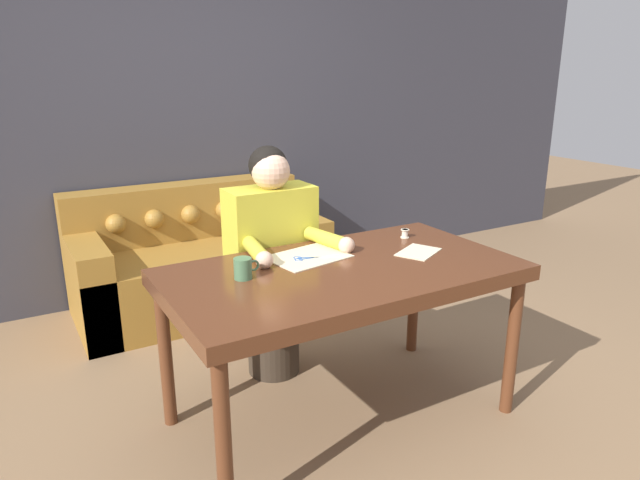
{
  "coord_description": "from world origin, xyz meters",
  "views": [
    {
      "loc": [
        -1.18,
        -2.06,
        1.62
      ],
      "look_at": [
        0.07,
        0.08,
        0.86
      ],
      "focal_mm": 32.0,
      "sensor_mm": 36.0,
      "label": 1
    }
  ],
  "objects_px": {
    "person": "(272,263)",
    "scissors": "(308,258)",
    "couch": "(199,264)",
    "thread_spool": "(405,233)",
    "dining_table": "(343,282)",
    "mug": "(243,268)"
  },
  "relations": [
    {
      "from": "person",
      "to": "scissors",
      "type": "distance_m",
      "value": 0.39
    },
    {
      "from": "couch",
      "to": "person",
      "type": "bearing_deg",
      "value": -87.42
    },
    {
      "from": "thread_spool",
      "to": "dining_table",
      "type": "bearing_deg",
      "value": -156.8
    },
    {
      "from": "person",
      "to": "mug",
      "type": "relative_size",
      "value": 11.0
    },
    {
      "from": "person",
      "to": "scissors",
      "type": "bearing_deg",
      "value": -88.1
    },
    {
      "from": "scissors",
      "to": "couch",
      "type": "bearing_deg",
      "value": 92.41
    },
    {
      "from": "dining_table",
      "to": "person",
      "type": "relative_size",
      "value": 1.26
    },
    {
      "from": "person",
      "to": "mug",
      "type": "height_order",
      "value": "person"
    },
    {
      "from": "dining_table",
      "to": "person",
      "type": "xyz_separation_m",
      "value": [
        -0.09,
        0.55,
        -0.06
      ]
    },
    {
      "from": "couch",
      "to": "scissors",
      "type": "relative_size",
      "value": 7.44
    },
    {
      "from": "couch",
      "to": "mug",
      "type": "relative_size",
      "value": 14.62
    },
    {
      "from": "dining_table",
      "to": "couch",
      "type": "distance_m",
      "value": 1.69
    },
    {
      "from": "scissors",
      "to": "mug",
      "type": "distance_m",
      "value": 0.37
    },
    {
      "from": "scissors",
      "to": "mug",
      "type": "height_order",
      "value": "mug"
    },
    {
      "from": "couch",
      "to": "person",
      "type": "xyz_separation_m",
      "value": [
        0.05,
        -1.09,
        0.33
      ]
    },
    {
      "from": "dining_table",
      "to": "thread_spool",
      "type": "height_order",
      "value": "thread_spool"
    },
    {
      "from": "mug",
      "to": "couch",
      "type": "bearing_deg",
      "value": 79.05
    },
    {
      "from": "dining_table",
      "to": "person",
      "type": "bearing_deg",
      "value": 99.2
    },
    {
      "from": "dining_table",
      "to": "scissors",
      "type": "height_order",
      "value": "scissors"
    },
    {
      "from": "couch",
      "to": "scissors",
      "type": "height_order",
      "value": "couch"
    },
    {
      "from": "scissors",
      "to": "mug",
      "type": "relative_size",
      "value": 1.96
    },
    {
      "from": "mug",
      "to": "thread_spool",
      "type": "distance_m",
      "value": 0.97
    }
  ]
}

